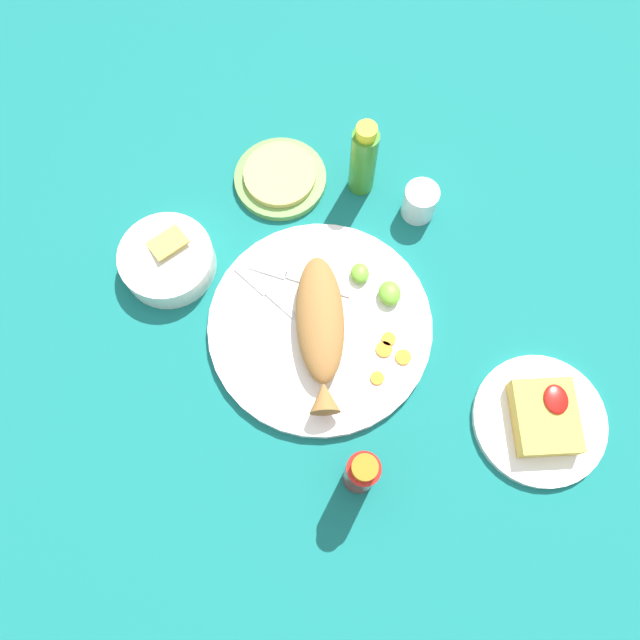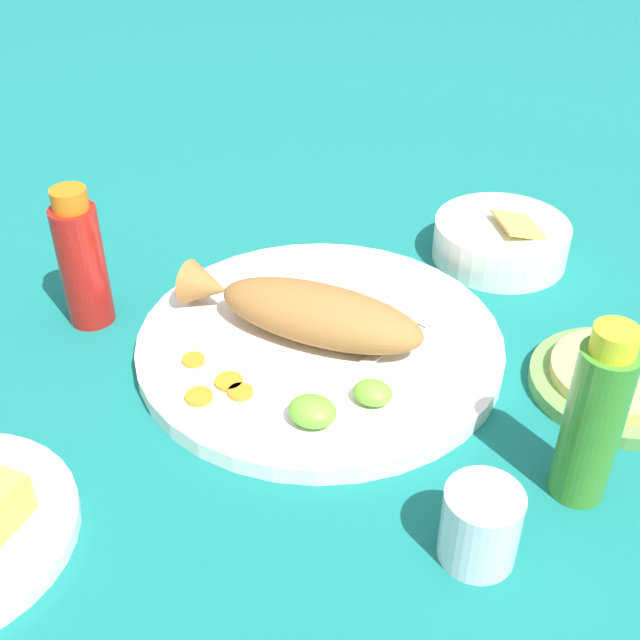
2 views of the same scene
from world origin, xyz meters
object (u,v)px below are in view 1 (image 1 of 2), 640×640
Objects in this scene: main_plate at (320,326)px; tortilla_plate at (280,179)px; fork_near at (271,296)px; side_plate_fries at (539,420)px; fried_fish at (320,327)px; hot_sauce_bottle_green at (363,160)px; salt_cup at (419,203)px; fork_far at (291,276)px; guacamole_bowl at (167,260)px; hot_sauce_bottle_red at (361,473)px.

main_plate reaches higher than tortilla_plate.
fork_near reaches higher than side_plate_fries.
hot_sauce_bottle_green is (0.28, -0.09, 0.03)m from fried_fish.
hot_sauce_bottle_green is 2.56× the size of salt_cup.
main_plate is at bearing 138.71° from salt_cup.
side_plate_fries is at bearing -150.64° from hot_sauce_bottle_green.
side_plate_fries is 1.26× the size of tortilla_plate.
fork_far is at bearing -176.19° from tortilla_plate.
fried_fish is 1.45× the size of fork_far.
guacamole_bowl is at bearing 129.43° from tortilla_plate.
main_plate reaches higher than side_plate_fries.
guacamole_bowl reaches higher than main_plate.
hot_sauce_bottle_red is at bearing -168.89° from fried_fish.
main_plate is 0.09m from fork_near.
fork_far is (0.10, 0.04, -0.02)m from fried_fish.
fried_fish reaches higher than guacamole_bowl.
side_plate_fries is 1.32× the size of guacamole_bowl.
guacamole_bowl is (0.04, 0.21, 0.01)m from fork_far.
fork_far reaches higher than tortilla_plate.
fried_fish is at bearing 11.26° from hot_sauce_bottle_red.
hot_sauce_bottle_green reaches higher than side_plate_fries.
guacamole_bowl is at bearing 113.11° from hot_sauce_bottle_green.
main_plate is 0.38m from side_plate_fries.
fork_near is at bearing 61.34° from side_plate_fries.
fork_near is (0.07, 0.08, -0.02)m from fried_fish.
hot_sauce_bottle_red is 0.30m from side_plate_fries.
tortilla_plate is at bearing 11.32° from main_plate.
side_plate_fries is (-0.17, -0.33, -0.00)m from main_plate.
tortilla_plate is at bearing 11.00° from hot_sauce_bottle_red.
fried_fish is 0.37m from side_plate_fries.
fork_near is at bearing 22.63° from hot_sauce_bottle_red.
tortilla_plate is (0.20, 0.01, -0.01)m from fork_far.
fried_fish is at bearing 162.88° from hot_sauce_bottle_green.
hot_sauce_bottle_red is 0.93× the size of hot_sauce_bottle_green.
fork_near is 0.19m from guacamole_bowl.
hot_sauce_bottle_green reaches higher than main_plate.
hot_sauce_bottle_green is at bearing -81.58° from fork_near.
salt_cup reaches higher than guacamole_bowl.
side_plate_fries is 0.66m from guacamole_bowl.
fork_near reaches higher than main_plate.
hot_sauce_bottle_red is 2.38× the size of salt_cup.
fork_near is 0.30m from salt_cup.
fried_fish is 1.68× the size of hot_sauce_bottle_red.
hot_sauce_bottle_red is at bearing 126.72° from fork_far.
tortilla_plate is (0.53, 0.10, -0.07)m from hot_sauce_bottle_red.
hot_sauce_bottle_red is 0.73× the size of side_plate_fries.
hot_sauce_bottle_red is 0.47m from guacamole_bowl.
fried_fish is 0.30m from hot_sauce_bottle_green.
side_plate_fries is at bearing -75.98° from hot_sauce_bottle_red.
hot_sauce_bottle_green reaches higher than fork_near.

